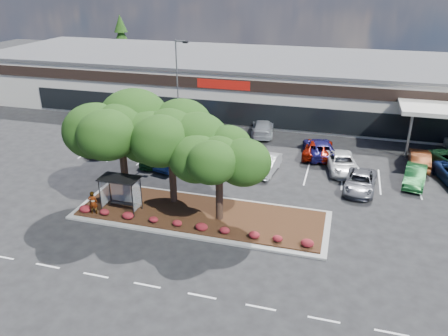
# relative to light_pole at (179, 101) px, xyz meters

# --- Properties ---
(ground) EXTENTS (160.00, 160.00, 0.00)m
(ground) POSITION_rel_light_pole_xyz_m (8.33, -16.56, -4.62)
(ground) COLOR black
(ground) RESTS_ON ground
(retail_store) EXTENTS (80.40, 25.20, 6.25)m
(retail_store) POSITION_rel_light_pole_xyz_m (8.39, 17.34, -1.47)
(retail_store) COLOR beige
(retail_store) RESTS_ON ground
(landscape_island) EXTENTS (18.00, 6.00, 0.26)m
(landscape_island) POSITION_rel_light_pole_xyz_m (6.33, -12.56, -4.50)
(landscape_island) COLOR gray
(landscape_island) RESTS_ON ground
(lane_markings) EXTENTS (33.12, 20.06, 0.01)m
(lane_markings) POSITION_rel_light_pole_xyz_m (8.19, -6.14, -4.62)
(lane_markings) COLOR silver
(lane_markings) RESTS_ON ground
(shrub_row) EXTENTS (17.00, 0.80, 0.50)m
(shrub_row) POSITION_rel_light_pole_xyz_m (6.33, -14.66, -4.11)
(shrub_row) COLOR maroon
(shrub_row) RESTS_ON landscape_island
(bus_shelter) EXTENTS (2.75, 1.55, 2.59)m
(bus_shelter) POSITION_rel_light_pole_xyz_m (0.83, -13.61, -2.32)
(bus_shelter) COLOR black
(bus_shelter) RESTS_ON landscape_island
(island_tree_west) EXTENTS (7.20, 7.20, 7.89)m
(island_tree_west) POSITION_rel_light_pole_xyz_m (0.33, -12.06, -0.42)
(island_tree_west) COLOR #17380F
(island_tree_west) RESTS_ON landscape_island
(island_tree_mid) EXTENTS (6.60, 6.60, 7.32)m
(island_tree_mid) POSITION_rel_light_pole_xyz_m (3.83, -11.36, -0.70)
(island_tree_mid) COLOR #17380F
(island_tree_mid) RESTS_ON landscape_island
(island_tree_east) EXTENTS (5.80, 5.80, 6.50)m
(island_tree_east) POSITION_rel_light_pole_xyz_m (7.83, -12.86, -1.11)
(island_tree_east) COLOR #17380F
(island_tree_east) RESTS_ON landscape_island
(conifer_north_west) EXTENTS (4.40, 4.40, 10.00)m
(conifer_north_west) POSITION_rel_light_pole_xyz_m (-21.67, 29.44, 0.38)
(conifer_north_west) COLOR #17380F
(conifer_north_west) RESTS_ON ground
(person_waiting) EXTENTS (0.73, 0.60, 1.73)m
(person_waiting) POSITION_rel_light_pole_xyz_m (-0.88, -14.69, -3.50)
(person_waiting) COLOR #594C47
(person_waiting) RESTS_ON landscape_island
(light_pole) EXTENTS (1.43, 0.50, 10.40)m
(light_pole) POSITION_rel_light_pole_xyz_m (0.00, 0.00, 0.00)
(light_pole) COLOR gray
(light_pole) RESTS_ON ground
(car_0) EXTENTS (2.22, 4.93, 1.40)m
(car_0) POSITION_rel_light_pole_xyz_m (-6.73, -3.27, -3.92)
(car_0) COLOR #A2A6AD
(car_0) RESTS_ON ground
(car_1) EXTENTS (2.76, 5.23, 1.45)m
(car_1) POSITION_rel_light_pole_xyz_m (-0.85, -4.19, -3.90)
(car_1) COLOR #15471D
(car_1) RESTS_ON ground
(car_2) EXTENTS (2.66, 4.95, 1.55)m
(car_2) POSITION_rel_light_pole_xyz_m (1.35, -4.71, -3.85)
(car_2) COLOR navy
(car_2) RESTS_ON ground
(car_3) EXTENTS (3.56, 6.02, 1.64)m
(car_3) POSITION_rel_light_pole_xyz_m (3.99, -2.11, -3.81)
(car_3) COLOR maroon
(car_3) RESTS_ON ground
(car_4) EXTENTS (2.04, 4.59, 1.47)m
(car_4) POSITION_rel_light_pole_xyz_m (9.44, -3.79, -3.89)
(car_4) COLOR silver
(car_4) RESTS_ON ground
(car_5) EXTENTS (2.77, 5.20, 1.39)m
(car_5) POSITION_rel_light_pole_xyz_m (17.20, -5.14, -3.93)
(car_5) COLOR slate
(car_5) RESTS_ON ground
(car_6) EXTENTS (3.54, 5.72, 1.48)m
(car_6) POSITION_rel_light_pole_xyz_m (15.65, -1.70, -3.89)
(car_6) COLOR silver
(car_6) RESTS_ON ground
(car_7) EXTENTS (2.36, 4.74, 1.49)m
(car_7) POSITION_rel_light_pole_xyz_m (21.50, -2.80, -3.88)
(car_7) COLOR #154B20
(car_7) RESTS_ON ground
(car_9) EXTENTS (2.58, 5.04, 1.40)m
(car_9) POSITION_rel_light_pole_xyz_m (-1.49, 1.74, -3.92)
(car_9) COLOR brown
(car_9) RESTS_ON ground
(car_10) EXTENTS (2.27, 4.78, 1.51)m
(car_10) POSITION_rel_light_pole_xyz_m (-0.86, 2.42, -3.87)
(car_10) COLOR navy
(car_10) RESTS_ON ground
(car_11) EXTENTS (3.09, 5.33, 1.40)m
(car_11) POSITION_rel_light_pole_xyz_m (2.72, 3.51, -3.93)
(car_11) COLOR maroon
(car_11) RESTS_ON ground
(car_12) EXTENTS (3.07, 5.79, 1.60)m
(car_12) POSITION_rel_light_pole_xyz_m (7.16, 5.71, -3.83)
(car_12) COLOR #9DA3A8
(car_12) RESTS_ON ground
(car_13) EXTENTS (2.55, 5.40, 1.49)m
(car_13) POSITION_rel_light_pole_xyz_m (13.34, 1.26, -3.88)
(car_13) COLOR maroon
(car_13) RESTS_ON ground
(car_14) EXTENTS (3.96, 5.99, 1.53)m
(car_14) POSITION_rel_light_pole_xyz_m (13.52, 1.31, -3.86)
(car_14) COLOR navy
(car_14) RESTS_ON ground
(car_15) EXTENTS (1.98, 4.82, 1.55)m
(car_15) POSITION_rel_light_pole_xyz_m (22.26, 1.06, -3.85)
(car_15) COLOR #632C13
(car_15) RESTS_ON ground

